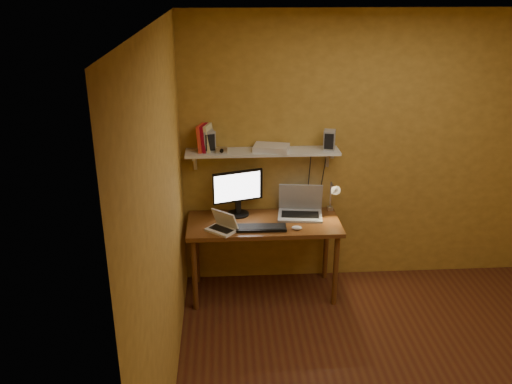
{
  "coord_description": "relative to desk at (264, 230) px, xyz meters",
  "views": [
    {
      "loc": [
        -1.3,
        -3.22,
        2.85
      ],
      "look_at": [
        -1.03,
        1.18,
        1.09
      ],
      "focal_mm": 38.0,
      "sensor_mm": 36.0,
      "label": 1
    }
  ],
  "objects": [
    {
      "name": "wall_shelf",
      "position": [
        0.0,
        0.19,
        0.69
      ],
      "size": [
        1.4,
        0.25,
        0.21
      ],
      "color": "silver",
      "rests_on": "room"
    },
    {
      "name": "desk_lamp",
      "position": [
        0.66,
        0.13,
        0.29
      ],
      "size": [
        0.09,
        0.23,
        0.38
      ],
      "color": "silver",
      "rests_on": "desk"
    },
    {
      "name": "speaker_left",
      "position": [
        -0.49,
        0.2,
        0.81
      ],
      "size": [
        0.14,
        0.14,
        0.19
      ],
      "primitive_type": "cube",
      "rotation": [
        0.0,
        0.0,
        0.32
      ],
      "color": "#93959B",
      "rests_on": "wall_shelf"
    },
    {
      "name": "shelf_camera",
      "position": [
        -0.37,
        0.13,
        0.74
      ],
      "size": [
        0.1,
        0.05,
        0.06
      ],
      "color": "silver",
      "rests_on": "wall_shelf"
    },
    {
      "name": "room",
      "position": [
        0.95,
        -1.28,
        0.64
      ],
      "size": [
        3.44,
        3.24,
        2.64
      ],
      "color": "#512A14",
      "rests_on": "ground"
    },
    {
      "name": "speaker_right",
      "position": [
        0.61,
        0.18,
        0.8
      ],
      "size": [
        0.12,
        0.12,
        0.18
      ],
      "primitive_type": "cube",
      "rotation": [
        0.0,
        0.0,
        -0.26
      ],
      "color": "#93959B",
      "rests_on": "wall_shelf"
    },
    {
      "name": "laptop",
      "position": [
        0.35,
        0.14,
        0.16
      ],
      "size": [
        0.44,
        0.35,
        0.3
      ],
      "rotation": [
        0.0,
        0.0,
        -0.13
      ],
      "color": "#93959B",
      "rests_on": "desk"
    },
    {
      "name": "mouse",
      "position": [
        0.28,
        -0.18,
        0.1
      ],
      "size": [
        0.1,
        0.08,
        0.03
      ],
      "primitive_type": "ellipsoid",
      "rotation": [
        0.0,
        0.0,
        -0.18
      ],
      "color": "silver",
      "rests_on": "desk"
    },
    {
      "name": "keyboard",
      "position": [
        -0.03,
        -0.15,
        0.1
      ],
      "size": [
        0.45,
        0.16,
        0.02
      ],
      "primitive_type": "cube",
      "rotation": [
        0.0,
        0.0,
        -0.03
      ],
      "color": "black",
      "rests_on": "desk"
    },
    {
      "name": "monitor",
      "position": [
        -0.23,
        0.18,
        0.33
      ],
      "size": [
        0.47,
        0.25,
        0.43
      ],
      "rotation": [
        0.0,
        0.0,
        0.3
      ],
      "color": "black",
      "rests_on": "desk"
    },
    {
      "name": "router",
      "position": [
        0.08,
        0.19,
        0.74
      ],
      "size": [
        0.35,
        0.28,
        0.05
      ],
      "primitive_type": "cube",
      "rotation": [
        0.0,
        0.0,
        -0.24
      ],
      "color": "silver",
      "rests_on": "wall_shelf"
    },
    {
      "name": "netbook",
      "position": [
        -0.38,
        -0.15,
        0.14
      ],
      "size": [
        0.31,
        0.3,
        0.18
      ],
      "rotation": [
        0.0,
        0.0,
        -0.71
      ],
      "color": "silver",
      "rests_on": "desk"
    },
    {
      "name": "desk",
      "position": [
        0.0,
        0.0,
        0.0
      ],
      "size": [
        1.4,
        0.6,
        0.75
      ],
      "color": "brown",
      "rests_on": "ground"
    },
    {
      "name": "books",
      "position": [
        -0.51,
        0.21,
        0.83
      ],
      "size": [
        0.17,
        0.18,
        0.25
      ],
      "color": "#EF3F2D",
      "rests_on": "wall_shelf"
    }
  ]
}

